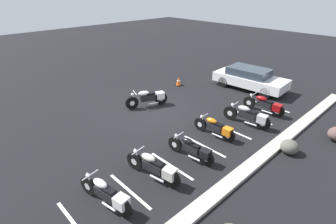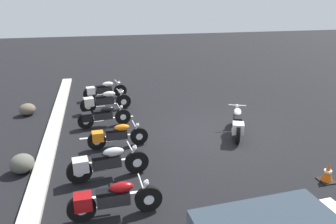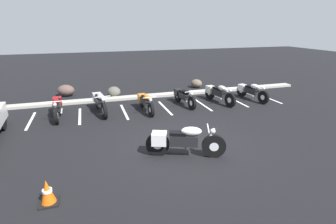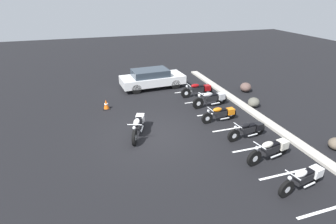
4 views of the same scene
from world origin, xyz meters
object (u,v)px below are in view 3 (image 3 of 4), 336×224
parked_bike_2 (145,102)px  landscape_rock_2 (114,92)px  parked_bike_1 (100,102)px  traffic_cone (47,193)px  parked_bike_3 (184,96)px  parked_bike_4 (218,93)px  landscape_rock_0 (196,83)px  parked_bike_0 (57,106)px  landscape_rock_1 (66,90)px  parked_bike_5 (251,91)px  motorcycle_white_featured (181,141)px

parked_bike_2 → landscape_rock_2: (-1.06, 2.68, -0.14)m
parked_bike_1 → traffic_cone: parked_bike_1 is taller
parked_bike_1 → parked_bike_3: size_ratio=1.12×
parked_bike_2 → parked_bike_4: parked_bike_4 is taller
landscape_rock_0 → landscape_rock_2: landscape_rock_2 is taller
parked_bike_3 → traffic_cone: 7.84m
parked_bike_2 → parked_bike_4: (3.63, 0.26, 0.04)m
parked_bike_2 → parked_bike_3: (1.91, 0.37, 0.00)m
parked_bike_0 → traffic_cone: 5.80m
parked_bike_3 → landscape_rock_1: 6.28m
parked_bike_3 → landscape_rock_0: bearing=140.5°
landscape_rock_1 → traffic_cone: (0.09, -9.13, -0.04)m
parked_bike_4 → parked_bike_5: parked_bike_4 is taller
parked_bike_0 → landscape_rock_1: parked_bike_0 is taller
parked_bike_2 → landscape_rock_0: bearing=127.5°
landscape_rock_2 → landscape_rock_0: bearing=8.0°
parked_bike_1 → parked_bike_5: parked_bike_1 is taller
parked_bike_4 → parked_bike_3: bearing=-104.4°
parked_bike_4 → parked_bike_1: bearing=-102.1°
parked_bike_3 → parked_bike_5: 3.51m
parked_bike_2 → parked_bike_3: 1.94m
parked_bike_0 → parked_bike_1: bearing=90.6°
parked_bike_1 → parked_bike_2: parked_bike_1 is taller
parked_bike_0 → parked_bike_2: 3.60m
parked_bike_2 → landscape_rock_0: (3.85, 3.38, -0.17)m
motorcycle_white_featured → traffic_cone: (-3.41, -1.13, -0.22)m
parked_bike_1 → parked_bike_3: (3.80, -0.04, -0.05)m
landscape_rock_1 → traffic_cone: 9.14m
motorcycle_white_featured → parked_bike_1: (-1.96, 4.74, -0.01)m
parked_bike_0 → parked_bike_2: bearing=82.6°
parked_bike_1 → parked_bike_3: parked_bike_1 is taller
motorcycle_white_featured → parked_bike_0: size_ratio=1.00×
landscape_rock_1 → traffic_cone: bearing=-89.4°
landscape_rock_0 → landscape_rock_2: bearing=-172.0°
motorcycle_white_featured → parked_bike_5: motorcycle_white_featured is taller
parked_bike_2 → traffic_cone: bearing=-35.3°
parked_bike_3 → landscape_rock_0: (1.94, 3.01, -0.17)m
landscape_rock_2 → traffic_cone: 8.46m
traffic_cone → parked_bike_1: bearing=76.1°
parked_bike_4 → landscape_rock_1: size_ratio=2.46×
parked_bike_0 → parked_bike_5: 9.00m
parked_bike_4 → landscape_rock_0: 3.14m
parked_bike_1 → parked_bike_0: bearing=-94.3°
motorcycle_white_featured → parked_bike_4: 5.80m
parked_bike_0 → landscape_rock_2: (2.53, 2.35, -0.18)m
parked_bike_2 → traffic_cone: (-3.34, -5.46, -0.16)m
parked_bike_1 → parked_bike_5: size_ratio=1.08×
parked_bike_0 → landscape_rock_0: 8.04m
parked_bike_1 → traffic_cone: (-1.45, -5.87, -0.21)m
motorcycle_white_featured → traffic_cone: size_ratio=3.91×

